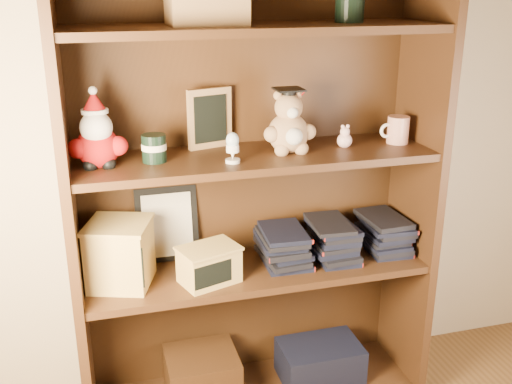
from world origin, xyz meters
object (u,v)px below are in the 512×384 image
Objects in this scene: bookcase at (251,199)px; grad_teddy_bear at (289,128)px; treats_box at (120,253)px; teacher_mug at (397,130)px.

grad_teddy_bear is at bearing -27.39° from bookcase.
bookcase is 0.28m from grad_teddy_bear.
bookcase reaches higher than treats_box.
bookcase is at bearing 6.59° from treats_box.
bookcase is 6.54× the size of treats_box.
grad_teddy_bear is at bearing -0.56° from treats_box.
grad_teddy_bear reaches higher than teacher_mug.
teacher_mug is at bearing -5.77° from bookcase.
bookcase is 0.46m from treats_box.
teacher_mug is 1.01m from treats_box.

